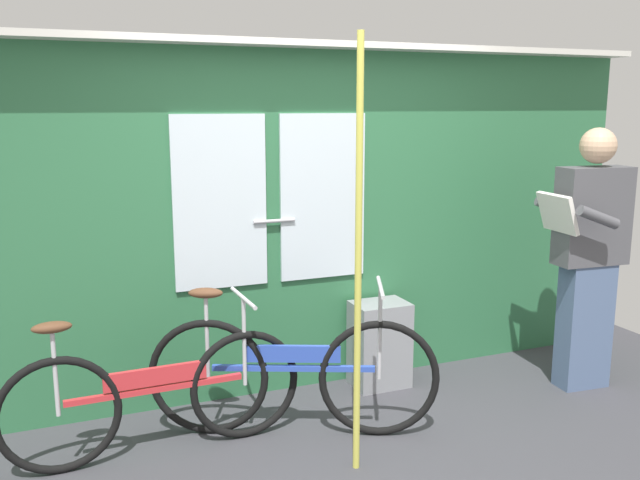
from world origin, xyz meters
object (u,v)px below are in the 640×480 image
(passenger_reading_newspaper, at_px, (589,253))
(handrail_pole, at_px, (358,262))
(bicycle_near_door, at_px, (155,395))
(bicycle_leaning_behind, at_px, (292,374))
(trash_bin_by_wall, at_px, (380,344))

(passenger_reading_newspaper, bearing_deg, handrail_pole, 16.79)
(bicycle_near_door, xyz_separation_m, passenger_reading_newspaper, (2.88, -0.14, 0.59))
(bicycle_near_door, distance_m, bicycle_leaning_behind, 0.79)
(bicycle_leaning_behind, height_order, passenger_reading_newspaper, passenger_reading_newspaper)
(bicycle_near_door, xyz_separation_m, bicycle_leaning_behind, (0.78, -0.06, 0.03))
(trash_bin_by_wall, height_order, handrail_pole, handrail_pole)
(bicycle_near_door, distance_m, passenger_reading_newspaper, 2.95)
(bicycle_leaning_behind, xyz_separation_m, passenger_reading_newspaper, (2.10, -0.08, 0.57))
(bicycle_near_door, relative_size, handrail_pole, 0.73)
(bicycle_near_door, xyz_separation_m, trash_bin_by_wall, (1.60, 0.40, -0.05))
(bicycle_leaning_behind, bearing_deg, handrail_pole, -45.56)
(bicycle_near_door, height_order, handrail_pole, handrail_pole)
(bicycle_leaning_behind, bearing_deg, bicycle_near_door, -161.09)
(bicycle_near_door, xyz_separation_m, handrail_pole, (0.97, -0.55, 0.79))
(bicycle_near_door, distance_m, handrail_pole, 1.37)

